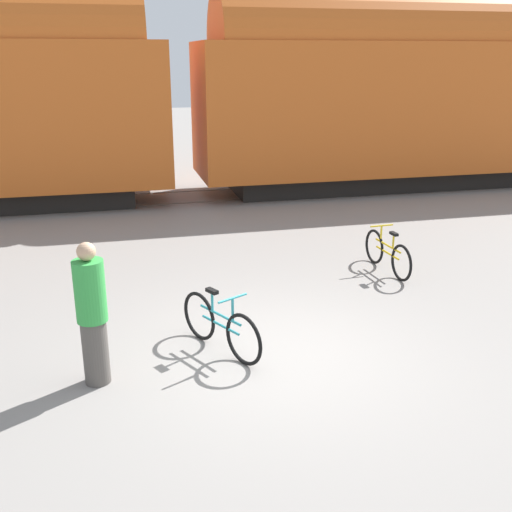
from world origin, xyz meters
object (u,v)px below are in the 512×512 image
Objects in this scene: bicycle_teal at (220,326)px; person_in_green at (92,315)px; freight_train at (182,90)px; bicycle_yellow at (387,253)px.

person_in_green is (-1.62, -0.45, 0.53)m from bicycle_teal.
freight_train reaches higher than bicycle_yellow.
freight_train is 17.35× the size of bicycle_teal.
person_in_green is (-2.33, -9.83, -2.03)m from freight_train.
bicycle_teal is at bearing -94.32° from freight_train.
person_in_green reaches higher than bicycle_yellow.
freight_train is 15.68× the size of bicycle_yellow.
bicycle_teal is at bearing -146.26° from bicycle_yellow.
bicycle_yellow is (3.56, 2.38, -0.02)m from bicycle_teal.
person_in_green is (-5.18, -2.82, 0.55)m from bicycle_yellow.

